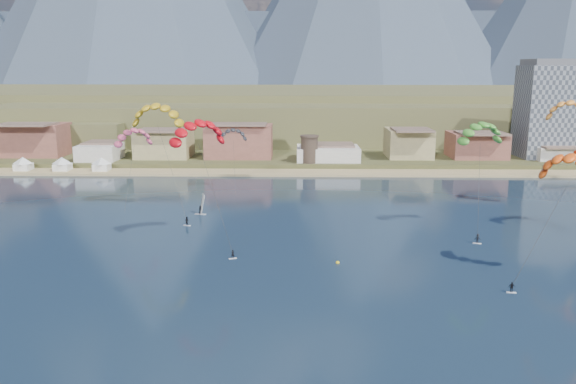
{
  "coord_description": "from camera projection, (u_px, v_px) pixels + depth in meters",
  "views": [
    {
      "loc": [
        2.0,
        -66.05,
        30.89
      ],
      "look_at": [
        0.0,
        32.0,
        10.0
      ],
      "focal_mm": 36.17,
      "sensor_mm": 36.0,
      "label": 1
    }
  ],
  "objects": [
    {
      "name": "distant_kite_orange",
      "position": [
        571.0,
        107.0,
        125.81
      ],
      "size": [
        10.65,
        9.39,
        25.65
      ],
      "color": "#262626",
      "rests_on": "ground"
    },
    {
      "name": "beach_tents",
      "position": [
        42.0,
        160.0,
        175.46
      ],
      "size": [
        43.4,
        6.4,
        5.0
      ],
      "color": "white",
      "rests_on": "ground"
    },
    {
      "name": "apartment_tower",
      "position": [
        552.0,
        109.0,
        190.82
      ],
      "size": [
        20.0,
        16.0,
        32.0
      ],
      "color": "gray",
      "rests_on": "ground"
    },
    {
      "name": "ground",
      "position": [
        283.0,
        326.0,
        71.06
      ],
      "size": [
        2400.0,
        2400.0,
        0.0
      ],
      "primitive_type": "plane",
      "color": "black",
      "rests_on": "ground"
    },
    {
      "name": "distant_kite_dark",
      "position": [
        233.0,
        133.0,
        148.09
      ],
      "size": [
        7.78,
        6.1,
        17.53
      ],
      "color": "#262626",
      "rests_on": "ground"
    },
    {
      "name": "beach",
      "position": [
        293.0,
        173.0,
        174.66
      ],
      "size": [
        2200.0,
        12.0,
        0.9
      ],
      "color": "tan",
      "rests_on": "ground"
    },
    {
      "name": "foothills",
      "position": [
        340.0,
        112.0,
        296.05
      ],
      "size": [
        940.0,
        210.0,
        18.0
      ],
      "color": "brown",
      "rests_on": "ground"
    },
    {
      "name": "kitesurfer_yellow",
      "position": [
        157.0,
        112.0,
        124.25
      ],
      "size": [
        14.95,
        15.78,
        26.41
      ],
      "color": "silver",
      "rests_on": "ground"
    },
    {
      "name": "kitesurfer_orange",
      "position": [
        572.0,
        163.0,
        84.94
      ],
      "size": [
        15.7,
        12.55,
        21.24
      ],
      "color": "silver",
      "rests_on": "ground"
    },
    {
      "name": "kitesurfer_green",
      "position": [
        481.0,
        130.0,
        109.34
      ],
      "size": [
        10.43,
        13.27,
        22.21
      ],
      "color": "silver",
      "rests_on": "ground"
    },
    {
      "name": "buoy",
      "position": [
        338.0,
        263.0,
        93.96
      ],
      "size": [
        0.62,
        0.62,
        0.62
      ],
      "color": "yellow",
      "rests_on": "ground"
    },
    {
      "name": "distant_kite_pink",
      "position": [
        134.0,
        134.0,
        130.77
      ],
      "size": [
        9.31,
        9.01,
        19.46
      ],
      "color": "#262626",
      "rests_on": "ground"
    },
    {
      "name": "town",
      "position": [
        171.0,
        140.0,
        189.49
      ],
      "size": [
        400.0,
        24.0,
        12.0
      ],
      "color": "silver",
      "rests_on": "ground"
    },
    {
      "name": "kitesurfer_red",
      "position": [
        198.0,
        128.0,
        101.97
      ],
      "size": [
        13.22,
        15.48,
        24.34
      ],
      "color": "silver",
      "rests_on": "ground"
    },
    {
      "name": "watchtower",
      "position": [
        309.0,
        149.0,
        181.11
      ],
      "size": [
        5.82,
        5.82,
        8.6
      ],
      "color": "#47382D",
      "rests_on": "ground"
    },
    {
      "name": "windsurfer",
      "position": [
        201.0,
        208.0,
        125.24
      ],
      "size": [
        2.54,
        2.81,
        4.36
      ],
      "color": "silver",
      "rests_on": "ground"
    },
    {
      "name": "land",
      "position": [
        298.0,
        98.0,
        618.66
      ],
      "size": [
        2200.0,
        900.0,
        4.0
      ],
      "color": "brown",
      "rests_on": "ground"
    }
  ]
}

